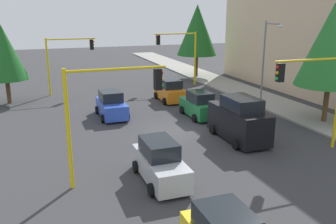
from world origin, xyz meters
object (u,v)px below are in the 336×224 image
Objects in this scene: street_lamp_curbside at (267,54)px; car_blue at (111,105)px; traffic_signal_far_left at (179,48)px; car_orange at (170,91)px; tree_roadside_near at (333,43)px; delivery_van_black at (239,120)px; car_green at (199,105)px; traffic_signal_near_left at (314,85)px; tree_opposite_side at (4,53)px; tree_roadside_far at (197,30)px; car_silver at (160,163)px; traffic_signal_near_right at (109,102)px; traffic_signal_far_right at (68,54)px.

car_blue is at bearing -95.42° from street_lamp_curbside.
traffic_signal_far_left reaches higher than car_orange.
delivery_van_black is at bearing -82.78° from tree_roadside_near.
car_orange is at bearing -177.03° from car_green.
traffic_signal_near_left is 0.77× the size of street_lamp_curbside.
tree_roadside_near is 8.84m from delivery_van_black.
traffic_signal_near_left reaches higher than car_blue.
street_lamp_curbside is (10.39, 3.51, 0.36)m from traffic_signal_far_left.
car_orange is (3.97, 13.45, -3.49)m from tree_opposite_side.
tree_roadside_near is at bearing 16.73° from traffic_signal_far_left.
car_orange is at bearing -35.28° from tree_roadside_far.
traffic_signal_near_left is at bearing 94.08° from car_silver.
car_blue is (9.19, -9.16, -3.09)m from traffic_signal_far_left.
delivery_van_black is (-3.04, 8.57, -2.60)m from traffic_signal_near_right.
traffic_signal_near_left reaches higher than traffic_signal_far_right.
car_silver is (20.65, 2.15, -2.92)m from traffic_signal_far_right.
tree_roadside_near is 20.03m from tree_roadside_far.
tree_opposite_side reaches higher than traffic_signal_far_right.
traffic_signal_far_right is 15.77m from tree_roadside_far.
tree_roadside_near is (-4.00, 4.85, 1.85)m from traffic_signal_near_left.
car_green is (11.48, 8.38, -2.92)m from traffic_signal_far_right.
traffic_signal_far_left is 1.47× the size of car_orange.
car_green is (9.48, 13.73, -3.49)m from tree_opposite_side.
traffic_signal_near_right is at bearing -30.03° from car_orange.
traffic_signal_near_left is at bearing -20.25° from street_lamp_curbside.
car_blue is (9.19, 2.18, -2.92)m from traffic_signal_far_right.
traffic_signal_far_left is at bearing 179.90° from traffic_signal_near_left.
delivery_van_black is (6.57, -6.30, -3.07)m from street_lamp_curbside.
tree_roadside_far reaches higher than traffic_signal_near_left.
tree_opposite_side is 1.71× the size of car_green.
car_orange is (5.97, 8.10, -2.92)m from traffic_signal_far_right.
tree_roadside_far is at bearing 144.72° from car_orange.
delivery_van_black reaches higher than car_silver.
street_lamp_curbside reaches higher than traffic_signal_near_left.
traffic_signal_far_left is 16.79m from tree_roadside_near.
tree_opposite_side is at bearing -106.44° from car_orange.
delivery_van_black is 7.40m from car_silver.
car_silver is 11.09m from car_green.
car_blue is 6.74m from car_orange.
car_green is (11.48, -2.96, -3.10)m from traffic_signal_far_left.
car_green is at bearing -161.07° from traffic_signal_near_left.
traffic_signal_far_left is at bearing -161.34° from street_lamp_curbside.
street_lamp_curbside is 1.46× the size of delivery_van_black.
tree_roadside_far is at bearing 152.20° from car_silver.
traffic_signal_far_right is at bearing -150.52° from traffic_signal_near_left.
traffic_signal_near_right is 11.32m from traffic_signal_near_left.
traffic_signal_far_left reaches higher than traffic_signal_near_left.
traffic_signal_near_left is 0.81× the size of tree_opposite_side.
traffic_signal_far_left is at bearing -163.27° from tree_roadside_near.
street_lamp_curbside is at bearing 122.88° from traffic_signal_near_right.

